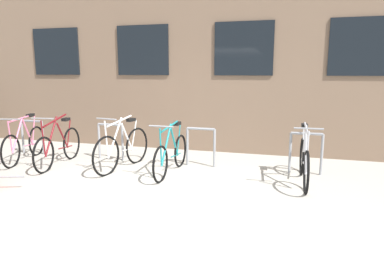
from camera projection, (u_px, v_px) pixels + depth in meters
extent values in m
plane|color=#B2ADA0|center=(135.00, 196.00, 5.30)|extent=(42.00, 42.00, 0.00)
cube|color=#7A604C|center=(216.00, 50.00, 10.47)|extent=(28.00, 5.48, 5.02)
cube|color=black|center=(56.00, 52.00, 8.84)|extent=(1.30, 0.04, 1.16)
cube|color=black|center=(143.00, 50.00, 8.20)|extent=(1.30, 0.04, 1.16)
cube|color=black|center=(244.00, 49.00, 7.57)|extent=(1.30, 0.04, 1.16)
cube|color=black|center=(363.00, 47.00, 6.94)|extent=(1.30, 0.04, 1.16)
cylinder|color=gray|center=(23.00, 137.00, 8.02)|extent=(0.05, 0.05, 0.76)
cylinder|color=gray|center=(43.00, 138.00, 7.87)|extent=(0.05, 0.05, 0.76)
cylinder|color=gray|center=(31.00, 121.00, 7.87)|extent=(0.56, 0.05, 0.05)
cylinder|color=gray|center=(99.00, 141.00, 7.49)|extent=(0.05, 0.05, 0.76)
cylinder|color=gray|center=(123.00, 143.00, 7.34)|extent=(0.05, 0.05, 0.76)
cylinder|color=gray|center=(110.00, 125.00, 7.35)|extent=(0.56, 0.05, 0.05)
cylinder|color=gray|center=(187.00, 147.00, 6.96)|extent=(0.05, 0.05, 0.76)
cylinder|color=gray|center=(214.00, 148.00, 6.81)|extent=(0.05, 0.05, 0.76)
cylinder|color=gray|center=(201.00, 129.00, 6.82)|extent=(0.56, 0.05, 0.05)
cylinder|color=gray|center=(290.00, 153.00, 6.43)|extent=(0.05, 0.05, 0.76)
cylinder|color=gray|center=(322.00, 155.00, 6.29)|extent=(0.05, 0.05, 0.76)
cylinder|color=gray|center=(307.00, 134.00, 6.29)|extent=(0.56, 0.05, 0.05)
torus|color=black|center=(137.00, 146.00, 7.16)|extent=(0.17, 0.75, 0.75)
torus|color=black|center=(106.00, 156.00, 6.29)|extent=(0.17, 0.75, 0.75)
cylinder|color=silver|center=(115.00, 138.00, 6.48)|extent=(0.12, 0.47, 0.72)
cylinder|color=silver|center=(127.00, 137.00, 6.82)|extent=(0.09, 0.35, 0.61)
cylinder|color=silver|center=(119.00, 121.00, 6.56)|extent=(0.17, 0.76, 0.15)
cylinder|color=silver|center=(130.00, 149.00, 6.95)|extent=(0.11, 0.49, 0.08)
cylinder|color=silver|center=(134.00, 134.00, 7.04)|extent=(0.06, 0.20, 0.54)
cylinder|color=silver|center=(106.00, 138.00, 6.25)|extent=(0.04, 0.08, 0.65)
cube|color=black|center=(131.00, 120.00, 6.90)|extent=(0.13, 0.21, 0.06)
cylinder|color=gray|center=(106.00, 119.00, 6.21)|extent=(0.44, 0.10, 0.03)
torus|color=black|center=(72.00, 143.00, 7.51)|extent=(0.13, 0.70, 0.70)
torus|color=black|center=(44.00, 155.00, 6.46)|extent=(0.13, 0.70, 0.70)
cylinder|color=maroon|center=(51.00, 136.00, 6.69)|extent=(0.10, 0.52, 0.73)
cylinder|color=maroon|center=(62.00, 136.00, 7.11)|extent=(0.08, 0.39, 0.59)
cylinder|color=maroon|center=(55.00, 120.00, 6.81)|extent=(0.14, 0.85, 0.17)
cylinder|color=maroon|center=(66.00, 147.00, 7.25)|extent=(0.09, 0.54, 0.07)
cylinder|color=maroon|center=(69.00, 132.00, 7.37)|extent=(0.05, 0.20, 0.53)
cylinder|color=maroon|center=(43.00, 138.00, 6.42)|extent=(0.04, 0.08, 0.66)
cube|color=black|center=(66.00, 119.00, 7.23)|extent=(0.12, 0.21, 0.06)
cylinder|color=gray|center=(42.00, 118.00, 6.38)|extent=(0.44, 0.08, 0.03)
torus|color=black|center=(37.00, 141.00, 7.82)|extent=(0.19, 0.67, 0.68)
torus|color=black|center=(11.00, 152.00, 6.80)|extent=(0.19, 0.67, 0.68)
cylinder|color=pink|center=(17.00, 135.00, 7.03)|extent=(0.14, 0.49, 0.68)
cylinder|color=pink|center=(28.00, 132.00, 7.43)|extent=(0.12, 0.37, 0.65)
cylinder|color=pink|center=(20.00, 119.00, 7.14)|extent=(0.21, 0.80, 0.06)
cylinder|color=pink|center=(31.00, 144.00, 7.57)|extent=(0.14, 0.51, 0.07)
cylinder|color=pink|center=(34.00, 129.00, 7.68)|extent=(0.07, 0.20, 0.59)
cylinder|color=pink|center=(10.00, 136.00, 6.77)|extent=(0.04, 0.08, 0.61)
cube|color=black|center=(30.00, 115.00, 7.53)|extent=(0.14, 0.22, 0.06)
cylinder|color=gray|center=(9.00, 119.00, 6.73)|extent=(0.44, 0.12, 0.03)
torus|color=black|center=(302.00, 157.00, 6.36)|extent=(0.06, 0.70, 0.70)
torus|color=black|center=(306.00, 172.00, 5.37)|extent=(0.06, 0.70, 0.70)
cylinder|color=#B7B7BC|center=(306.00, 149.00, 5.59)|extent=(0.05, 0.50, 0.73)
cylinder|color=#B7B7BC|center=(304.00, 147.00, 5.98)|extent=(0.05, 0.37, 0.65)
cylinder|color=#B7B7BC|center=(306.00, 129.00, 5.70)|extent=(0.06, 0.81, 0.11)
cylinder|color=#B7B7BC|center=(303.00, 161.00, 6.12)|extent=(0.04, 0.52, 0.07)
cylinder|color=#B7B7BC|center=(303.00, 142.00, 6.23)|extent=(0.03, 0.20, 0.59)
cylinder|color=#B7B7BC|center=(307.00, 152.00, 5.34)|extent=(0.03, 0.08, 0.66)
cube|color=black|center=(305.00, 125.00, 6.08)|extent=(0.11, 0.20, 0.06)
cylinder|color=gray|center=(309.00, 129.00, 5.30)|extent=(0.44, 0.04, 0.03)
torus|color=black|center=(180.00, 151.00, 6.91)|extent=(0.06, 0.66, 0.66)
torus|color=black|center=(160.00, 164.00, 5.92)|extent=(0.06, 0.66, 0.66)
cylinder|color=teal|center=(166.00, 145.00, 6.14)|extent=(0.05, 0.51, 0.69)
cylinder|color=teal|center=(174.00, 142.00, 6.53)|extent=(0.05, 0.38, 0.62)
cylinder|color=teal|center=(170.00, 126.00, 6.24)|extent=(0.06, 0.82, 0.11)
cylinder|color=teal|center=(176.00, 155.00, 6.66)|extent=(0.04, 0.53, 0.07)
cylinder|color=teal|center=(179.00, 138.00, 6.77)|extent=(0.03, 0.20, 0.56)
cylinder|color=teal|center=(161.00, 146.00, 5.89)|extent=(0.03, 0.08, 0.63)
cube|color=black|center=(177.00, 124.00, 6.63)|extent=(0.11, 0.20, 0.06)
cylinder|color=gray|center=(161.00, 126.00, 5.85)|extent=(0.44, 0.04, 0.03)
cylinder|color=gray|center=(7.00, 177.00, 5.53)|extent=(0.53, 0.21, 0.03)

